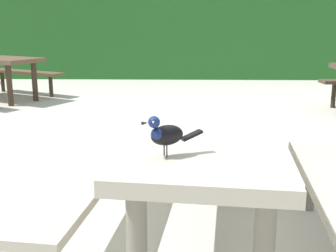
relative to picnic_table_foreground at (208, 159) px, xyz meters
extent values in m
plane|color=beige|center=(-0.14, 0.06, -0.56)|extent=(60.00, 60.00, 0.00)
cube|color=#235B23|center=(-0.14, 8.78, 0.43)|extent=(28.00, 1.93, 1.97)
cube|color=#B2A893|center=(0.00, 0.00, 0.15)|extent=(0.96, 1.88, 0.07)
cylinder|color=slate|center=(-0.18, 0.73, -0.22)|extent=(0.09, 0.09, 0.67)
cylinder|color=slate|center=(0.34, 0.67, -0.22)|extent=(0.09, 0.09, 0.67)
cube|color=#B2A893|center=(-0.70, 0.08, -0.14)|extent=(0.47, 1.73, 0.05)
cylinder|color=slate|center=(-0.62, 0.72, -0.36)|extent=(0.07, 0.07, 0.39)
cube|color=#B2A893|center=(0.70, -0.08, -0.14)|extent=(0.47, 1.73, 0.05)
cylinder|color=slate|center=(0.77, 0.56, -0.36)|extent=(0.07, 0.07, 0.39)
ellipsoid|color=black|center=(-0.22, -0.55, 0.28)|extent=(0.17, 0.13, 0.09)
ellipsoid|color=navy|center=(-0.26, -0.56, 0.29)|extent=(0.09, 0.08, 0.06)
sphere|color=navy|center=(-0.27, -0.57, 0.34)|extent=(0.05, 0.05, 0.05)
sphere|color=#EAE08C|center=(-0.27, -0.59, 0.35)|extent=(0.01, 0.01, 0.01)
sphere|color=#EAE08C|center=(-0.29, -0.56, 0.35)|extent=(0.01, 0.01, 0.01)
cone|color=black|center=(-0.31, -0.59, 0.34)|extent=(0.03, 0.03, 0.02)
cube|color=black|center=(-0.11, -0.49, 0.27)|extent=(0.10, 0.08, 0.04)
cylinder|color=#47423D|center=(-0.22, -0.56, 0.21)|extent=(0.01, 0.01, 0.05)
cylinder|color=#47423D|center=(-0.23, -0.54, 0.21)|extent=(0.01, 0.01, 0.05)
cylinder|color=#382B1D|center=(-2.90, 4.43, -0.22)|extent=(0.09, 0.09, 0.67)
cylinder|color=#382B1D|center=(-2.65, 4.90, -0.22)|extent=(0.09, 0.09, 0.67)
cube|color=brown|center=(-3.07, 5.61, -0.14)|extent=(1.64, 1.05, 0.05)
cylinder|color=#382B1D|center=(-2.50, 5.31, -0.36)|extent=(0.07, 0.07, 0.39)
cylinder|color=#382B1D|center=(-3.63, 5.92, -0.36)|extent=(0.07, 0.07, 0.39)
cylinder|color=#2E241A|center=(2.26, 4.42, -0.36)|extent=(0.07, 0.07, 0.39)
camera|label=1|loc=(-0.16, -2.33, 0.75)|focal=45.78mm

